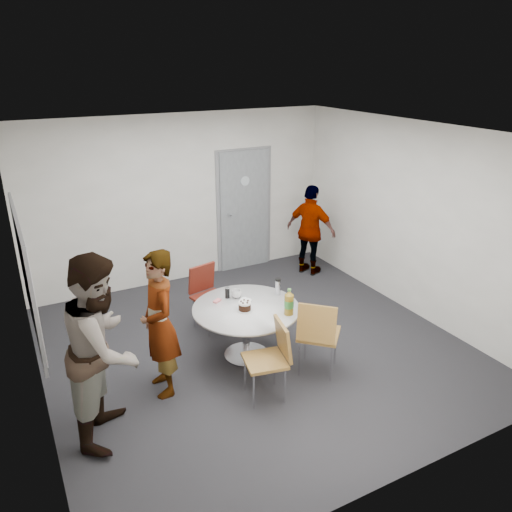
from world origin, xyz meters
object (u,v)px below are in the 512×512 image
door (244,210)px  chair_far (207,290)px  person_right (311,230)px  chair_near_right (318,331)px  person_left (103,348)px  person_main (159,324)px  chair_near_left (273,352)px  whiteboard (27,275)px  table (249,313)px

door → chair_far: door is taller
person_right → chair_near_right: bearing=120.9°
chair_near_right → person_left: bearing=-140.6°
person_main → person_right: 3.80m
chair_near_left → chair_near_right: size_ratio=0.93×
whiteboard → chair_near_right: bearing=-20.4°
chair_near_right → person_left: (-2.31, 0.18, 0.36)m
whiteboard → person_left: (0.51, -0.87, -0.51)m
table → person_main: 1.18m
chair_far → person_left: person_left is taller
whiteboard → chair_near_right: whiteboard is taller
chair_near_left → table: bearing=2.3°
door → whiteboard: size_ratio=1.12×
chair_near_left → person_left: 1.74m
table → person_main: bearing=-172.0°
person_main → whiteboard: bearing=-111.7°
person_left → chair_near_right: bearing=-67.4°
person_right → door: bearing=19.9°
chair_far → door: bearing=-143.0°
table → chair_near_left: table is taller
chair_near_left → person_right: size_ratio=0.58×
door → person_main: size_ratio=1.28×
table → chair_near_left: (-0.13, -0.82, -0.05)m
whiteboard → person_left: whiteboard is taller
chair_far → person_right: person_right is taller
person_right → chair_far: bearing=84.1°
door → person_main: (-2.39, -2.77, -0.20)m
chair_near_left → person_main: bearing=68.5°
whiteboard → person_main: bearing=-22.7°
door → person_main: 3.67m
door → chair_near_right: door is taller
chair_near_right → table: bearing=168.9°
table → chair_near_left: bearing=-99.1°
chair_near_right → door: bearing=121.3°
person_main → person_left: person_left is taller
table → person_left: 1.92m
whiteboard → person_left: size_ratio=1.01×
whiteboard → table: size_ratio=1.47×
person_right → chair_near_left: bearing=112.7°
whiteboard → person_main: 1.41m
whiteboard → chair_far: bearing=15.9°
door → chair_far: (-1.40, -1.67, -0.49)m
whiteboard → chair_near_right: (2.82, -1.05, -0.87)m
chair_far → person_right: (2.25, 0.87, 0.23)m
chair_far → person_main: person_main is taller
chair_near_left → person_left: size_ratio=0.47×
person_left → person_right: bearing=-31.8°
chair_near_left → chair_near_right: chair_near_right is taller
whiteboard → table: whiteboard is taller
door → whiteboard: bearing=-147.3°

